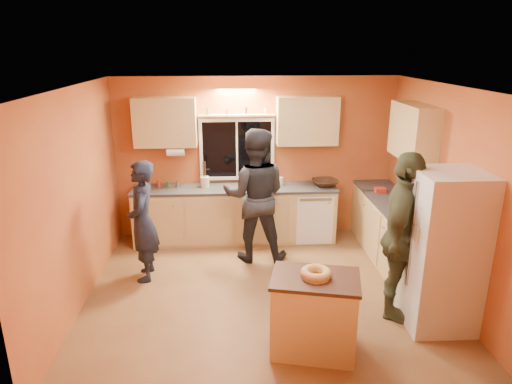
{
  "coord_description": "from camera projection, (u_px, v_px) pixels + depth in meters",
  "views": [
    {
      "loc": [
        -0.43,
        -5.22,
        3.05
      ],
      "look_at": [
        -0.09,
        0.4,
        1.23
      ],
      "focal_mm": 32.0,
      "sensor_mm": 36.0,
      "label": 1
    }
  ],
  "objects": [
    {
      "name": "room_shell",
      "position": [
        272.0,
        163.0,
        5.82
      ],
      "size": [
        4.54,
        4.04,
        2.61
      ],
      "color": "#C06C31",
      "rests_on": "ground"
    },
    {
      "name": "bundt_pastry",
      "position": [
        316.0,
        273.0,
        4.52
      ],
      "size": [
        0.31,
        0.31,
        0.09
      ],
      "primitive_type": "torus",
      "color": "tan",
      "rests_on": "island"
    },
    {
      "name": "potted_plant",
      "position": [
        416.0,
        207.0,
        5.96
      ],
      "size": [
        0.27,
        0.24,
        0.27
      ],
      "primitive_type": "imported",
      "rotation": [
        0.0,
        0.0,
        -0.11
      ],
      "color": "gray",
      "rests_on": "right_counter"
    },
    {
      "name": "person_left",
      "position": [
        143.0,
        221.0,
        6.05
      ],
      "size": [
        0.44,
        0.63,
        1.64
      ],
      "primitive_type": "imported",
      "rotation": [
        0.0,
        0.0,
        -1.5
      ],
      "color": "black",
      "rests_on": "ground"
    },
    {
      "name": "refrigerator",
      "position": [
        443.0,
        251.0,
        4.99
      ],
      "size": [
        0.72,
        0.7,
        1.8
      ],
      "primitive_type": "cube",
      "color": "silver",
      "rests_on": "ground"
    },
    {
      "name": "red_box",
      "position": [
        380.0,
        190.0,
        6.97
      ],
      "size": [
        0.17,
        0.13,
        0.07
      ],
      "primitive_type": "cube",
      "rotation": [
        0.0,
        0.0,
        -0.05
      ],
      "color": "#B52D1B",
      "rests_on": "right_counter"
    },
    {
      "name": "person_right",
      "position": [
        402.0,
        238.0,
        5.13
      ],
      "size": [
        0.98,
        1.24,
        1.97
      ],
      "primitive_type": "imported",
      "rotation": [
        0.0,
        0.0,
        1.07
      ],
      "color": "#383D27",
      "rests_on": "ground"
    },
    {
      "name": "island",
      "position": [
        314.0,
        314.0,
        4.66
      ],
      "size": [
        0.99,
        0.78,
        0.85
      ],
      "rotation": [
        0.0,
        0.0,
        -0.23
      ],
      "color": "tan",
      "rests_on": "ground"
    },
    {
      "name": "mixing_bowl",
      "position": [
        325.0,
        183.0,
        7.3
      ],
      "size": [
        0.45,
        0.45,
        0.1
      ],
      "primitive_type": "imported",
      "rotation": [
        0.0,
        0.0,
        0.11
      ],
      "color": "black",
      "rests_on": "back_counter"
    },
    {
      "name": "back_counter",
      "position": [
        257.0,
        213.0,
        7.39
      ],
      "size": [
        4.23,
        0.62,
        0.9
      ],
      "color": "tan",
      "rests_on": "ground"
    },
    {
      "name": "ground",
      "position": [
        265.0,
        292.0,
        5.91
      ],
      "size": [
        4.5,
        4.5,
        0.0
      ],
      "primitive_type": "plane",
      "color": "brown",
      "rests_on": "ground"
    },
    {
      "name": "right_counter",
      "position": [
        401.0,
        240.0,
        6.36
      ],
      "size": [
        0.62,
        1.84,
        0.9
      ],
      "color": "tan",
      "rests_on": "ground"
    },
    {
      "name": "utensil_crock",
      "position": [
        205.0,
        182.0,
        7.22
      ],
      "size": [
        0.14,
        0.14,
        0.17
      ],
      "primitive_type": "cylinder",
      "color": "beige",
      "rests_on": "back_counter"
    },
    {
      "name": "person_center",
      "position": [
        255.0,
        196.0,
        6.58
      ],
      "size": [
        1.03,
        0.85,
        1.96
      ],
      "primitive_type": "imported",
      "rotation": [
        0.0,
        0.0,
        3.02
      ],
      "color": "black",
      "rests_on": "ground"
    }
  ]
}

